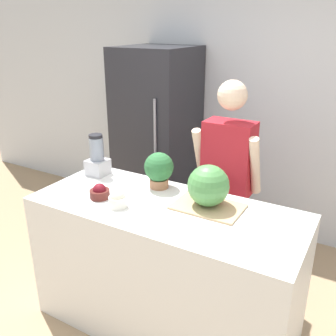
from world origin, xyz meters
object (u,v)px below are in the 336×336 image
blender (97,158)px  potted_plant (159,169)px  bowl_cream (118,200)px  watermelon (208,186)px  refrigerator (158,140)px  bowl_cherries (100,192)px  person (227,185)px

blender → potted_plant: (0.54, 0.03, 0.01)m
bowl_cream → watermelon: bearing=30.5°
refrigerator → bowl_cherries: bearing=-74.0°
refrigerator → potted_plant: bearing=-58.1°
bowl_cream → blender: bearing=141.8°
refrigerator → potted_plant: size_ratio=7.15×
blender → potted_plant: 0.54m
bowl_cherries → potted_plant: (0.26, 0.35, 0.10)m
watermelon → bowl_cherries: size_ratio=1.99×
watermelon → bowl_cherries: (-0.68, -0.24, -0.11)m
person → bowl_cherries: size_ratio=12.56×
person → bowl_cherries: bearing=-126.6°
watermelon → blender: 0.97m
watermelon → potted_plant: size_ratio=1.03×
person → blender: size_ratio=5.23×
refrigerator → bowl_cherries: 1.46m
refrigerator → bowl_cherries: size_ratio=13.84×
bowl_cherries → bowl_cream: size_ratio=1.13×
refrigerator → watermelon: 1.60m
bowl_cherries → bowl_cream: bearing=-14.5°
watermelon → bowl_cream: (-0.49, -0.29, -0.10)m
bowl_cream → refrigerator: bearing=112.1°
watermelon → potted_plant: 0.44m
watermelon → potted_plant: (-0.43, 0.10, -0.01)m
potted_plant → bowl_cream: bearing=-99.8°
bowl_cherries → blender: bearing=131.3°
bowl_cream → blender: (-0.47, 0.37, 0.08)m
watermelon → blender: bearing=175.4°
bowl_cherries → person: bearing=53.4°
blender → potted_plant: bearing=2.9°
refrigerator → potted_plant: refrigerator is taller
bowl_cherries → bowl_cream: 0.19m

